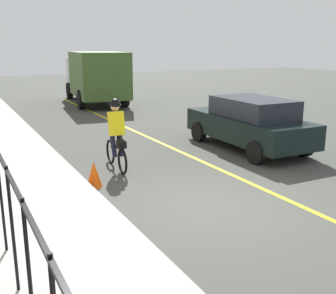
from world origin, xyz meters
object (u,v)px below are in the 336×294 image
Objects in this scene: box_truck_background at (95,75)px; traffic_cone_near at (94,174)px; patrol_sedan at (249,122)px; cyclist_lead at (116,135)px.

traffic_cone_near is at bearing 168.59° from box_truck_background.
box_truck_background is at bearing 5.61° from patrol_sedan.
patrol_sedan reaches higher than traffic_cone_near.
cyclist_lead is at bearing -43.47° from traffic_cone_near.
box_truck_background is at bearing -18.59° from traffic_cone_near.
box_truck_background is (12.16, -3.49, 0.64)m from cyclist_lead.
patrol_sedan is 5.43m from traffic_cone_near.
traffic_cone_near is (-0.98, 0.93, -0.62)m from cyclist_lead.
patrol_sedan is 0.64× the size of box_truck_background.
box_truck_background reaches higher than patrol_sedan.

